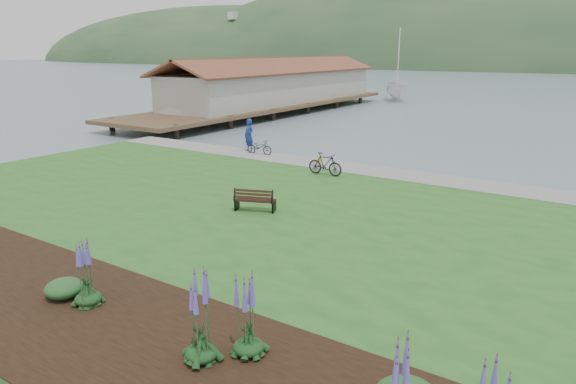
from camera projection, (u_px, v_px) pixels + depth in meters
name	position (u px, v px, depth m)	size (l,w,h in m)	color
ground	(296.00, 215.00, 19.74)	(600.00, 600.00, 0.00)	slate
lawn	(266.00, 225.00, 18.08)	(34.00, 20.00, 0.40)	#275C20
shoreline_path	(372.00, 171.00, 25.18)	(34.00, 2.20, 0.03)	gray
garden_bed	(159.00, 350.00, 10.16)	(24.00, 4.40, 0.04)	black
pier_pavilion	(276.00, 85.00, 51.77)	(8.00, 36.00, 5.40)	#4C3826
park_bench	(255.00, 200.00, 18.79)	(1.58, 1.08, 0.91)	black
person	(249.00, 132.00, 29.63)	(0.82, 0.56, 2.26)	navy
bicycle_a	(259.00, 147.00, 29.07)	(1.60, 0.56, 0.84)	black
bicycle_b	(325.00, 164.00, 24.24)	(1.76, 0.51, 1.06)	black
sailboat	(396.00, 101.00, 63.82)	(10.49, 10.68, 27.65)	silver
pannier	(320.00, 160.00, 27.04)	(0.18, 0.28, 0.30)	gold
echium_0	(200.00, 318.00, 9.55)	(0.62, 0.62, 2.12)	#143818
echium_1	(248.00, 319.00, 9.80)	(0.62, 0.62, 1.88)	#143818
echium_4	(86.00, 274.00, 11.73)	(0.62, 0.62, 1.84)	#143818
shrub_0	(64.00, 288.00, 12.25)	(0.89, 0.89, 0.44)	#1E4C21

